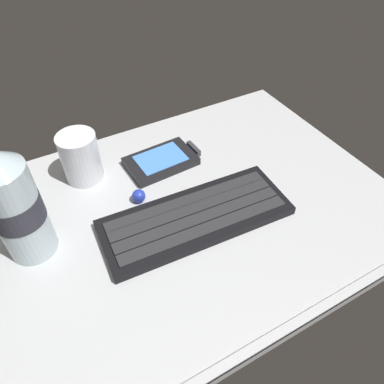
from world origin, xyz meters
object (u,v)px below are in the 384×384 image
Objects in this scene: keyboard at (196,217)px; handheld_device at (164,160)px; juice_cup at (81,159)px; water_bottle at (14,205)px; trackball_mouse at (139,196)px.

handheld_device is at bearing 83.49° from keyboard.
keyboard is 14.65cm from handheld_device.
keyboard is 21.75cm from juice_cup.
keyboard is 25.14cm from water_bottle.
water_bottle is at bearing 163.45° from keyboard.
juice_cup is 16.50cm from water_bottle.
juice_cup is (-13.48, 3.44, 3.18)cm from handheld_device.
handheld_device is 10.06cm from trackball_mouse.
trackball_mouse is at bearing 126.69° from keyboard.
handheld_device is (1.66, 14.56, -0.08)cm from keyboard.
juice_cup is at bearing 120.35° from trackball_mouse.
water_bottle is 9.45× the size of trackball_mouse.
water_bottle is at bearing -162.33° from handheld_device.
handheld_device is at bearing 40.35° from trackball_mouse.
handheld_device is at bearing 17.67° from water_bottle.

